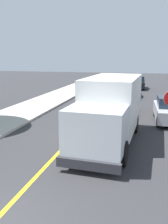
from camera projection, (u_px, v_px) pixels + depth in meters
The scene contains 5 objects.
centre_line_yellow at pixel (85, 124), 15.60m from camera, with size 0.16×56.00×0.01m, color gold.
box_truck at pixel (110, 107), 12.12m from camera, with size 2.76×7.29×3.20m.
parked_car_near at pixel (120, 101), 19.24m from camera, with size 1.98×4.47×1.67m.
parked_car_mid at pixel (129, 89), 26.05m from camera, with size 1.81×4.41×1.67m.
parked_car_far at pixel (138, 83), 32.55m from camera, with size 1.86×4.43×1.67m.
Camera 1 is at (3.68, -4.58, 4.22)m, focal length 39.67 mm.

